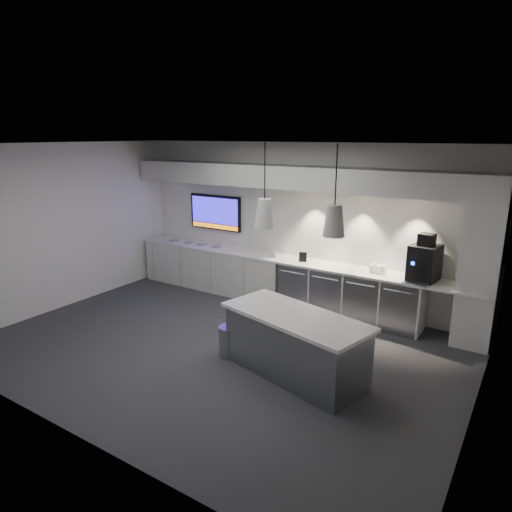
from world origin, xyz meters
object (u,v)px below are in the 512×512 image
Objects in this scene: island at (295,344)px; coffee_machine at (425,261)px; wall_tv at (215,212)px; bin at (230,341)px.

coffee_machine is (1.07, 2.27, 0.78)m from island.
coffee_machine is at bearing -3.28° from wall_tv.
bin is at bearing -124.46° from coffee_machine.
island reaches higher than bin.
island is at bearing -37.96° from wall_tv.
wall_tv is 1.67× the size of coffee_machine.
coffee_machine is at bearing 78.71° from island.
coffee_machine reaches higher than island.
bin is 3.28m from coffee_machine.
island is (3.23, -2.52, -1.13)m from wall_tv.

